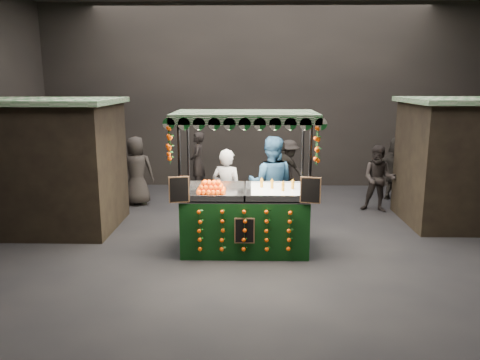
{
  "coord_description": "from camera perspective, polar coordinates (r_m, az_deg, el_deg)",
  "views": [
    {
      "loc": [
        -0.3,
        -8.14,
        2.95
      ],
      "look_at": [
        -0.47,
        0.14,
        1.19
      ],
      "focal_mm": 35.14,
      "sensor_mm": 36.0,
      "label": 1
    }
  ],
  "objects": [
    {
      "name": "shopper_4",
      "position": [
        11.49,
        -12.47,
        1.1
      ],
      "size": [
        0.88,
        0.64,
        1.66
      ],
      "rotation": [
        0.0,
        0.0,
        3.29
      ],
      "color": "#2A2522",
      "rests_on": "ground"
    },
    {
      "name": "ground",
      "position": [
        8.67,
        3.09,
        -7.9
      ],
      "size": [
        12.0,
        12.0,
        0.0
      ],
      "primitive_type": "plane",
      "color": "black",
      "rests_on": "ground"
    },
    {
      "name": "neighbour_stall_left",
      "position": [
        10.16,
        -22.7,
        1.78
      ],
      "size": [
        3.0,
        2.2,
        2.6
      ],
      "color": "black",
      "rests_on": "ground"
    },
    {
      "name": "shopper_6",
      "position": [
        12.56,
        -5.17,
        2.16
      ],
      "size": [
        0.41,
        0.6,
        1.61
      ],
      "rotation": [
        0.0,
        0.0,
        -1.53
      ],
      "color": "black",
      "rests_on": "ground"
    },
    {
      "name": "market_hall",
      "position": [
        8.16,
        3.36,
        15.04
      ],
      "size": [
        12.1,
        10.1,
        5.05
      ],
      "color": "black",
      "rests_on": "ground"
    },
    {
      "name": "shopper_0",
      "position": [
        10.98,
        -16.29,
        0.87
      ],
      "size": [
        0.73,
        0.54,
        1.84
      ],
      "rotation": [
        0.0,
        0.0,
        -0.16
      ],
      "color": "#2C2523",
      "rests_on": "ground"
    },
    {
      "name": "shopper_2",
      "position": [
        11.24,
        4.95,
        0.81
      ],
      "size": [
        0.94,
        0.46,
        1.54
      ],
      "rotation": [
        0.0,
        0.0,
        3.05
      ],
      "color": "#2A2722",
      "rests_on": "ground"
    },
    {
      "name": "shopper_5",
      "position": [
        12.31,
        18.53,
        1.36
      ],
      "size": [
        1.43,
        1.35,
        1.61
      ],
      "rotation": [
        0.0,
        0.0,
        2.41
      ],
      "color": "black",
      "rests_on": "ground"
    },
    {
      "name": "shopper_3",
      "position": [
        11.79,
        5.88,
        1.22
      ],
      "size": [
        1.11,
        1.04,
        1.51
      ],
      "rotation": [
        0.0,
        0.0,
        0.67
      ],
      "color": "#282320",
      "rests_on": "ground"
    },
    {
      "name": "vendor_blue",
      "position": [
        9.27,
        3.79,
        -0.49
      ],
      "size": [
        1.01,
        0.83,
        1.89
      ],
      "rotation": [
        0.0,
        0.0,
        3.01
      ],
      "color": "navy",
      "rests_on": "ground"
    },
    {
      "name": "vendor_grey",
      "position": [
        9.1,
        -1.6,
        -1.42
      ],
      "size": [
        0.71,
        0.58,
        1.67
      ],
      "rotation": [
        0.0,
        0.0,
        2.79
      ],
      "color": "slate",
      "rests_on": "ground"
    },
    {
      "name": "shopper_1",
      "position": [
        11.09,
        16.47,
        0.14
      ],
      "size": [
        0.88,
        0.78,
        1.52
      ],
      "rotation": [
        0.0,
        0.0,
        -0.31
      ],
      "color": "black",
      "rests_on": "ground"
    },
    {
      "name": "juice_stall",
      "position": [
        8.22,
        0.68,
        -3.48
      ],
      "size": [
        2.51,
        1.47,
        2.43
      ],
      "color": "black",
      "rests_on": "ground"
    },
    {
      "name": "neighbour_stall_right",
      "position": [
        10.85,
        26.81,
        2.02
      ],
      "size": [
        3.0,
        2.2,
        2.6
      ],
      "color": "black",
      "rests_on": "ground"
    }
  ]
}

